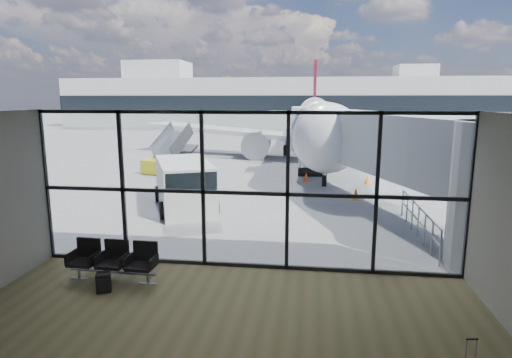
% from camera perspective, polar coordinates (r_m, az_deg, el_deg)
% --- Properties ---
extents(ground, '(220.00, 220.00, 0.00)m').
position_cam_1_polar(ground, '(51.82, 5.47, 5.37)').
color(ground, slate).
rests_on(ground, ground).
extents(lounge_shell, '(12.02, 8.01, 4.51)m').
position_cam_1_polar(lounge_shell, '(7.34, -7.43, -6.56)').
color(lounge_shell, brown).
rests_on(lounge_shell, ground).
extents(glass_curtain_wall, '(12.10, 0.12, 4.50)m').
position_cam_1_polar(glass_curtain_wall, '(11.99, -1.51, -1.66)').
color(glass_curtain_wall, white).
rests_on(glass_curtain_wall, ground).
extents(jet_bridge, '(8.00, 16.50, 4.33)m').
position_cam_1_polar(jet_bridge, '(19.00, 16.77, 4.06)').
color(jet_bridge, '#B0B3B6').
rests_on(jet_bridge, ground).
extents(apron_railing, '(0.06, 5.46, 1.11)m').
position_cam_1_polar(apron_railing, '(16.06, 20.84, -4.77)').
color(apron_railing, gray).
rests_on(apron_railing, ground).
extents(far_terminal, '(80.00, 12.20, 11.00)m').
position_cam_1_polar(far_terminal, '(73.58, 5.72, 10.23)').
color(far_terminal, '#A1A19D').
rests_on(far_terminal, ground).
extents(tree_0, '(4.95, 4.95, 7.12)m').
position_cam_1_polar(tree_0, '(95.80, -22.10, 9.87)').
color(tree_0, '#382619').
rests_on(tree_0, ground).
extents(tree_1, '(5.61, 5.61, 8.07)m').
position_cam_1_polar(tree_1, '(93.02, -18.85, 10.46)').
color(tree_1, '#382619').
rests_on(tree_1, ground).
extents(tree_2, '(6.27, 6.27, 9.03)m').
position_cam_1_polar(tree_2, '(90.55, -15.40, 11.05)').
color(tree_2, '#382619').
rests_on(tree_2, ground).
extents(tree_3, '(4.95, 4.95, 7.12)m').
position_cam_1_polar(tree_3, '(88.40, -11.72, 10.42)').
color(tree_3, '#382619').
rests_on(tree_3, ground).
extents(tree_4, '(5.61, 5.61, 8.07)m').
position_cam_1_polar(tree_4, '(86.63, -7.91, 10.95)').
color(tree_4, '#382619').
rests_on(tree_4, ground).
extents(tree_5, '(6.27, 6.27, 9.03)m').
position_cam_1_polar(tree_5, '(85.25, -3.95, 11.44)').
color(tree_5, '#382619').
rests_on(tree_5, ground).
extents(seating_row, '(2.41, 0.74, 1.07)m').
position_cam_1_polar(seating_row, '(12.25, -18.37, -10.03)').
color(seating_row, gray).
rests_on(seating_row, ground).
extents(backpack, '(0.42, 0.41, 0.53)m').
position_cam_1_polar(backpack, '(11.69, -19.66, -12.90)').
color(backpack, black).
rests_on(backpack, ground).
extents(airliner, '(30.70, 35.51, 9.15)m').
position_cam_1_polar(airliner, '(37.17, 8.26, 7.51)').
color(airliner, silver).
rests_on(airliner, ground).
extents(service_van, '(3.89, 5.29, 2.11)m').
position_cam_1_polar(service_van, '(18.99, -9.48, -0.75)').
color(service_van, silver).
rests_on(service_van, ground).
extents(belt_loader, '(1.98, 3.71, 1.63)m').
position_cam_1_polar(belt_loader, '(28.77, -10.52, 2.03)').
color(belt_loader, black).
rests_on(belt_loader, ground).
extents(mobile_stairs, '(2.62, 3.92, 2.53)m').
position_cam_1_polar(mobile_stairs, '(28.94, -11.84, 2.16)').
color(mobile_stairs, gold).
rests_on(mobile_stairs, ground).
extents(traffic_cone_a, '(0.37, 0.37, 0.52)m').
position_cam_1_polar(traffic_cone_a, '(25.32, 6.71, 0.27)').
color(traffic_cone_a, '#FF420D').
rests_on(traffic_cone_a, ground).
extents(traffic_cone_b, '(0.41, 0.41, 0.59)m').
position_cam_1_polar(traffic_cone_b, '(21.20, 13.18, -1.91)').
color(traffic_cone_b, orange).
rests_on(traffic_cone_b, ground).
extents(traffic_cone_c, '(0.37, 0.37, 0.53)m').
position_cam_1_polar(traffic_cone_c, '(25.08, 14.62, -0.09)').
color(traffic_cone_c, orange).
rests_on(traffic_cone_c, ground).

